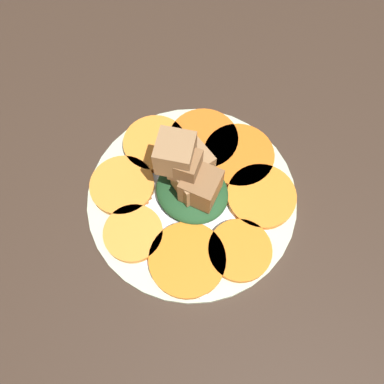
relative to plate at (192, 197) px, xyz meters
The scene contains 12 objects.
table_slab 1.52cm from the plate, ahead, with size 120.00×120.00×2.00cm, color #38281E.
plate is the anchor object (origin of this frame).
carrot_slice_0 10.03cm from the plate, 16.32° to the right, with size 8.15×8.15×1.05cm, color orange.
carrot_slice_1 9.47cm from the plate, 33.62° to the left, with size 9.35×9.35×1.05cm, color orange.
carrot_slice_2 8.95cm from the plate, 77.71° to the left, with size 10.06×10.06×1.05cm, color orange.
carrot_slice_3 8.83cm from the plate, 114.99° to the left, with size 10.02×10.02×1.05cm, color orange.
carrot_slice_4 9.61cm from the plate, 160.30° to the left, with size 9.07×9.07×1.05cm, color orange.
carrot_slice_5 9.70cm from the plate, 151.09° to the right, with size 8.81×8.81×1.05cm, color orange.
carrot_slice_6 9.54cm from the plate, 107.46° to the right, with size 7.74×7.74×1.05cm, color orange.
carrot_slice_7 9.17cm from the plate, 57.74° to the right, with size 9.78×9.78×1.05cm, color orange.
center_pile 4.70cm from the plate, 148.95° to the left, with size 10.29×9.24×11.11cm.
fork 6.36cm from the plate, 90.27° to the right, with size 18.23×8.96×0.40cm.
Camera 1 is at (11.89, -16.36, 50.19)cm, focal length 35.00 mm.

